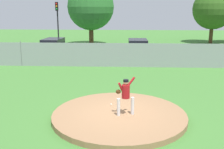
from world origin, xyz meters
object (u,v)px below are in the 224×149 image
Objects in this scene: traffic_light_near at (57,17)px; parked_car_slate at (138,48)px; parked_car_silver at (53,48)px; pitcher_youth at (125,93)px; traffic_cone_orange at (179,59)px; baseball at (111,104)px.

parked_car_slate is at bearing -26.80° from traffic_light_near.
traffic_light_near is (-0.60, 4.48, 2.64)m from parked_car_silver.
pitcher_youth reaches higher than traffic_cone_orange.
traffic_cone_orange is (5.16, 11.36, 0.01)m from baseball.
parked_car_silver reaches higher than traffic_cone_orange.
baseball is (-0.63, 1.10, -0.88)m from pitcher_youth.
baseball is 14.79m from parked_car_silver.
parked_car_slate is 4.15m from traffic_cone_orange.
parked_car_silver is 5.23m from traffic_light_near.
traffic_light_near reaches higher than baseball.
traffic_light_near is (-6.75, 17.92, 3.18)m from baseball.
traffic_cone_orange is at bearing -10.41° from parked_car_silver.
parked_car_silver reaches higher than parked_car_slate.
baseball is 0.01× the size of traffic_light_near.
pitcher_youth is at bearing -68.78° from traffic_light_near.
traffic_light_near is at bearing 97.62° from parked_car_silver.
traffic_light_near is at bearing 111.22° from pitcher_youth.
traffic_light_near is (-11.92, 6.56, 3.18)m from traffic_cone_orange.
traffic_cone_orange is at bearing -28.83° from traffic_light_near.
pitcher_youth reaches higher than baseball.
parked_car_slate is 0.94× the size of parked_car_silver.
pitcher_youth is 0.32× the size of traffic_light_near.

